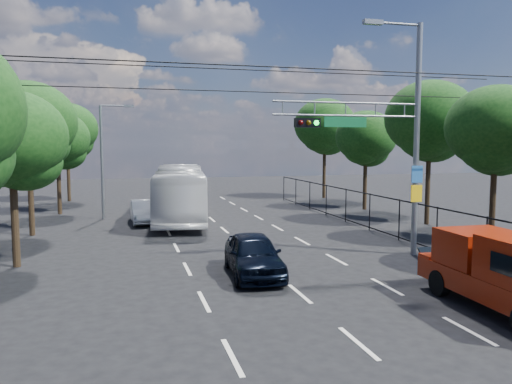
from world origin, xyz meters
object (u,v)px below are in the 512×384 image
object	(u,v)px
red_pickup	(512,271)
navy_hatchback	(253,255)
white_bus	(180,192)
signal_mast	(391,129)
white_van	(144,212)

from	to	relation	value
red_pickup	navy_hatchback	distance (m)	8.12
white_bus	signal_mast	bearing A→B (deg)	-53.38
signal_mast	white_van	distance (m)	15.72
signal_mast	red_pickup	xyz separation A→B (m)	(-0.29, -7.13, -4.07)
signal_mast	red_pickup	world-z (taller)	signal_mast
white_van	navy_hatchback	bearing A→B (deg)	-78.12
navy_hatchback	white_van	distance (m)	13.64
red_pickup	navy_hatchback	xyz separation A→B (m)	(-5.84, 5.63, -0.43)
navy_hatchback	white_bus	distance (m)	14.02
navy_hatchback	white_bus	xyz separation A→B (m)	(-1.04, 13.95, 0.94)
white_van	white_bus	bearing A→B (deg)	15.64
signal_mast	red_pickup	size ratio (longest dim) A/B	1.60
signal_mast	navy_hatchback	bearing A→B (deg)	-166.26
red_pickup	white_bus	bearing A→B (deg)	109.36
navy_hatchback	white_van	world-z (taller)	navy_hatchback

